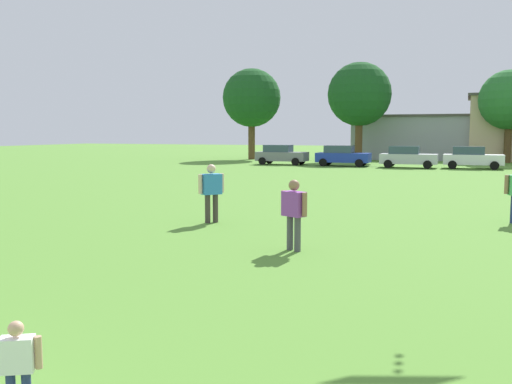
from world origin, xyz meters
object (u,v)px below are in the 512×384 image
(adult_bystander, at_px, (294,209))
(parked_car_blue_1, at_px, (342,156))
(tree_center_left, at_px, (510,100))
(tree_left, at_px, (360,95))
(bystander_near_trees, at_px, (211,188))
(tree_far_left, at_px, (252,98))
(child_kite_flyer, at_px, (17,361))
(parked_car_gray_0, at_px, (281,155))
(parked_car_silver_2, at_px, (408,157))
(parked_car_white_3, at_px, (472,157))

(adult_bystander, relative_size, parked_car_blue_1, 0.39)
(parked_car_blue_1, bearing_deg, tree_center_left, 37.67)
(parked_car_blue_1, distance_m, tree_left, 9.64)
(bystander_near_trees, relative_size, tree_far_left, 0.20)
(child_kite_flyer, distance_m, adult_bystander, 8.40)
(parked_car_blue_1, bearing_deg, bystander_near_trees, -85.65)
(bystander_near_trees, relative_size, parked_car_gray_0, 0.42)
(adult_bystander, xyz_separation_m, tree_far_left, (-16.82, 40.70, 5.16))
(child_kite_flyer, height_order, tree_left, tree_left)
(tree_far_left, height_order, tree_center_left, tree_far_left)
(child_kite_flyer, distance_m, tree_center_left, 51.83)
(child_kite_flyer, distance_m, parked_car_silver_2, 40.82)
(child_kite_flyer, bearing_deg, parked_car_blue_1, 69.43)
(parked_car_silver_2, relative_size, tree_center_left, 0.52)
(child_kite_flyer, relative_size, bystander_near_trees, 0.55)
(adult_bystander, height_order, tree_far_left, tree_far_left)
(parked_car_silver_2, relative_size, tree_far_left, 0.47)
(bystander_near_trees, distance_m, tree_far_left, 40.29)
(bystander_near_trees, xyz_separation_m, parked_car_gray_0, (-7.60, 30.01, -0.21))
(child_kite_flyer, distance_m, parked_car_gray_0, 42.82)
(tree_far_left, distance_m, tree_left, 10.87)
(child_kite_flyer, relative_size, parked_car_blue_1, 0.23)
(parked_car_blue_1, bearing_deg, tree_left, 91.04)
(parked_car_blue_1, distance_m, parked_car_white_3, 9.90)
(parked_car_white_3, xyz_separation_m, tree_left, (-10.04, 7.72, 5.41))
(adult_bystander, height_order, parked_car_blue_1, parked_car_blue_1)
(child_kite_flyer, distance_m, parked_car_blue_1, 41.49)
(parked_car_blue_1, height_order, tree_far_left, tree_far_left)
(parked_car_silver_2, bearing_deg, child_kite_flyer, -89.49)
(tree_far_left, xyz_separation_m, tree_left, (10.87, 0.00, 0.11))
(bystander_near_trees, bearing_deg, child_kite_flyer, -124.19)
(parked_car_gray_0, relative_size, parked_car_blue_1, 1.00)
(parked_car_blue_1, height_order, tree_left, tree_left)
(tree_center_left, bearing_deg, bystander_near_trees, -105.00)
(child_kite_flyer, bearing_deg, tree_left, 68.35)
(child_kite_flyer, relative_size, tree_far_left, 0.11)
(tree_left, bearing_deg, parked_car_gray_0, -124.06)
(tree_far_left, bearing_deg, tree_left, 0.03)
(adult_bystander, relative_size, tree_center_left, 0.20)
(tree_left, bearing_deg, tree_far_left, -179.97)
(parked_car_white_3, relative_size, tree_far_left, 0.47)
(parked_car_silver_2, height_order, parked_car_white_3, same)
(bystander_near_trees, height_order, tree_far_left, tree_far_left)
(parked_car_gray_0, relative_size, parked_car_silver_2, 1.00)
(parked_car_white_3, distance_m, tree_center_left, 11.20)
(adult_bystander, distance_m, parked_car_gray_0, 34.85)
(parked_car_gray_0, relative_size, tree_center_left, 0.52)
(parked_car_silver_2, xyz_separation_m, tree_center_left, (7.68, 10.25, 4.75))
(child_kite_flyer, xyz_separation_m, parked_car_silver_2, (-0.36, 40.82, 0.27))
(adult_bystander, distance_m, tree_far_left, 44.34)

